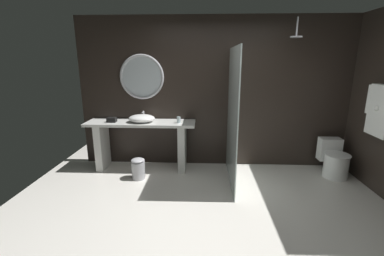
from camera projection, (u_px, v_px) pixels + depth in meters
The scene contains 12 objects.
ground_plane at pixel (220, 223), 3.12m from camera, with size 5.76×5.76×0.00m, color silver.
back_wall_panel at pixel (216, 94), 4.63m from camera, with size 4.80×0.10×2.60m, color black.
vanity_counter at pixel (142, 139), 4.56m from camera, with size 1.86×0.50×0.85m.
vessel_sink at pixel (142, 118), 4.44m from camera, with size 0.45×0.37×0.16m.
tumbler_cup at pixel (179, 120), 4.39m from camera, with size 0.06×0.06×0.11m, color silver.
tissue_box at pixel (112, 120), 4.45m from camera, with size 0.15×0.12×0.08m, color black.
round_wall_mirror at pixel (142, 77), 4.53m from camera, with size 0.77×0.05×0.77m.
shower_glass_panel at pixel (232, 117), 3.97m from camera, with size 0.02×1.38×2.06m, color silver.
rain_shower_head at pixel (296, 35), 3.96m from camera, with size 0.18×0.18×0.30m.
hanging_bathrobe at pixel (382, 108), 3.56m from camera, with size 0.20×0.62×0.77m.
toilet at pixel (334, 160), 4.36m from camera, with size 0.40×0.60×0.58m.
waste_bin at pixel (138, 168), 4.24m from camera, with size 0.22×0.22×0.35m.
Camera 1 is at (-0.20, -2.74, 1.88)m, focal length 24.57 mm.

